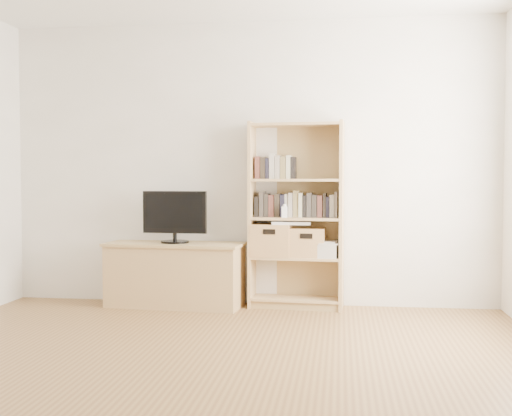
% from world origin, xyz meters
% --- Properties ---
extents(floor, '(4.50, 5.00, 0.01)m').
position_xyz_m(floor, '(0.00, 0.00, 0.00)').
color(floor, brown).
rests_on(floor, ground).
extents(back_wall, '(4.50, 0.02, 2.60)m').
position_xyz_m(back_wall, '(0.00, 2.50, 1.30)').
color(back_wall, silver).
rests_on(back_wall, floor).
extents(tv_stand, '(1.24, 0.55, 0.55)m').
position_xyz_m(tv_stand, '(-0.66, 2.27, 0.28)').
color(tv_stand, tan).
rests_on(tv_stand, floor).
extents(bookshelf, '(0.85, 0.35, 1.67)m').
position_xyz_m(bookshelf, '(0.44, 2.35, 0.83)').
color(bookshelf, tan).
rests_on(bookshelf, floor).
extents(television, '(0.59, 0.08, 0.46)m').
position_xyz_m(television, '(-0.66, 2.27, 0.81)').
color(television, black).
rests_on(television, tv_stand).
extents(books_row_mid, '(0.79, 0.19, 0.21)m').
position_xyz_m(books_row_mid, '(0.44, 2.37, 0.92)').
color(books_row_mid, black).
rests_on(books_row_mid, bookshelf).
extents(books_row_upper, '(0.42, 0.18, 0.22)m').
position_xyz_m(books_row_upper, '(0.25, 2.38, 1.27)').
color(books_row_upper, black).
rests_on(books_row_upper, bookshelf).
extents(baby_monitor, '(0.06, 0.04, 0.10)m').
position_xyz_m(baby_monitor, '(0.34, 2.26, 0.87)').
color(baby_monitor, white).
rests_on(baby_monitor, bookshelf).
extents(basket_left, '(0.37, 0.31, 0.29)m').
position_xyz_m(basket_left, '(0.22, 2.36, 0.61)').
color(basket_left, '#B58051').
rests_on(basket_left, bookshelf).
extents(basket_right, '(0.32, 0.27, 0.26)m').
position_xyz_m(basket_right, '(0.54, 2.34, 0.59)').
color(basket_right, '#B58051').
rests_on(basket_right, bookshelf).
extents(laptop, '(0.35, 0.25, 0.03)m').
position_xyz_m(laptop, '(0.40, 2.34, 0.77)').
color(laptop, white).
rests_on(laptop, basket_left).
extents(magazine_stack, '(0.22, 0.29, 0.12)m').
position_xyz_m(magazine_stack, '(0.72, 2.33, 0.52)').
color(magazine_stack, beige).
rests_on(magazine_stack, bookshelf).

